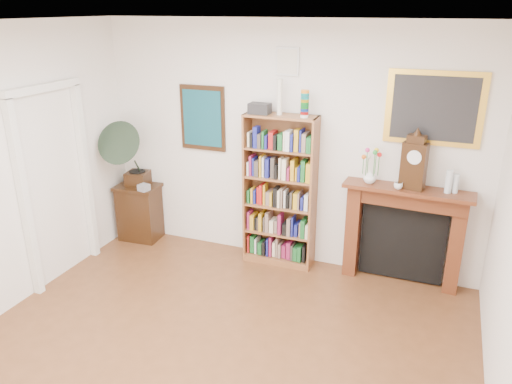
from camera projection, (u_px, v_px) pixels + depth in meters
room at (177, 233)px, 3.54m from camera, size 4.51×5.01×2.81m
door_casing at (55, 169)px, 5.39m from camera, size 0.08×1.02×2.17m
teal_poster at (203, 118)px, 5.97m from camera, size 0.58×0.04×0.78m
small_picture at (287, 62)px, 5.37m from camera, size 0.26×0.04×0.30m
gilt_painting at (434, 109)px, 4.99m from camera, size 0.95×0.04×0.75m
bookshelf at (280, 183)px, 5.72m from camera, size 0.83×0.30×2.07m
side_cabinet at (140, 212)px, 6.55m from camera, size 0.57×0.43×0.74m
fireplace at (404, 226)px, 5.42m from camera, size 1.35×0.38×1.13m
gramophone at (128, 150)px, 6.17m from camera, size 0.64×0.75×0.88m
cd_stack at (144, 188)px, 6.23m from camera, size 0.14×0.14×0.08m
mantel_clock at (414, 163)px, 5.09m from camera, size 0.27×0.18×0.57m
flower_vase at (370, 177)px, 5.33m from camera, size 0.16×0.16×0.14m
teacup at (398, 186)px, 5.16m from camera, size 0.12×0.12×0.07m
bottle_left at (449, 182)px, 5.03m from camera, size 0.07×0.07×0.24m
bottle_right at (456, 183)px, 5.04m from camera, size 0.06×0.06×0.20m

